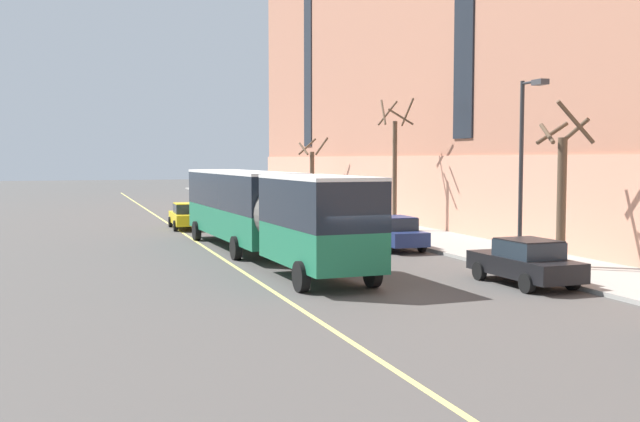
# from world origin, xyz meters

# --- Properties ---
(ground_plane) EXTENTS (260.00, 260.00, 0.00)m
(ground_plane) POSITION_xyz_m (0.00, 0.00, 0.00)
(ground_plane) COLOR #4C4947
(sidewalk) EXTENTS (4.77, 160.00, 0.15)m
(sidewalk) POSITION_xyz_m (9.32, 3.00, 0.07)
(sidewalk) COLOR #9E9B93
(sidewalk) RESTS_ON ground
(city_bus) EXTENTS (3.53, 19.52, 3.65)m
(city_bus) POSITION_xyz_m (-0.77, 8.67, 2.12)
(city_bus) COLOR #1E704C
(city_bus) RESTS_ON ground
(parked_car_navy_0) EXTENTS (1.96, 4.61, 1.56)m
(parked_car_navy_0) POSITION_xyz_m (5.61, 29.35, 0.78)
(parked_car_navy_0) COLOR navy
(parked_car_navy_0) RESTS_ON ground
(parked_car_black_1) EXTENTS (2.05, 4.47, 1.56)m
(parked_car_black_1) POSITION_xyz_m (5.85, -0.87, 0.78)
(parked_car_black_1) COLOR black
(parked_car_black_1) RESTS_ON ground
(parked_car_navy_3) EXTENTS (1.94, 4.52, 1.56)m
(parked_car_navy_3) POSITION_xyz_m (5.71, 9.57, 0.78)
(parked_car_navy_3) COLOR navy
(parked_car_navy_3) RESTS_ON ground
(parked_car_champagne_4) EXTENTS (1.94, 4.76, 1.56)m
(parked_car_champagne_4) POSITION_xyz_m (5.79, 19.74, 0.78)
(parked_car_champagne_4) COLOR #BCAD89
(parked_car_champagne_4) RESTS_ON ground
(taxi_cab) EXTENTS (2.05, 4.66, 1.56)m
(taxi_cab) POSITION_xyz_m (-1.83, 22.95, 0.78)
(taxi_cab) COLOR yellow
(taxi_cab) RESTS_ON ground
(street_tree_mid_block) EXTENTS (1.71, 1.71, 6.22)m
(street_tree_mid_block) POSITION_xyz_m (9.11, 1.65, 3.18)
(street_tree_mid_block) COLOR brown
(street_tree_mid_block) RESTS_ON sidewalk
(street_tree_far_uptown) EXTENTS (1.73, 1.71, 7.49)m
(street_tree_far_uptown) POSITION_xyz_m (9.11, 16.95, 3.97)
(street_tree_far_uptown) COLOR brown
(street_tree_far_uptown) RESTS_ON sidewalk
(street_tree_far_downtown) EXTENTS (2.04, 1.93, 5.69)m
(street_tree_far_downtown) POSITION_xyz_m (9.12, 32.28, 2.98)
(street_tree_far_downtown) COLOR brown
(street_tree_far_downtown) RESTS_ON sidewalk
(street_lamp) EXTENTS (0.36, 1.48, 6.97)m
(street_lamp) POSITION_xyz_m (7.54, 1.78, 4.42)
(street_lamp) COLOR #2D2D30
(street_lamp) RESTS_ON sidewalk
(fire_hydrant) EXTENTS (0.42, 0.24, 0.72)m
(fire_hydrant) POSITION_xyz_m (7.44, 1.89, 0.49)
(fire_hydrant) COLOR red
(fire_hydrant) RESTS_ON sidewalk
(lane_centerline) EXTENTS (0.16, 140.00, 0.01)m
(lane_centerline) POSITION_xyz_m (-2.46, 3.00, 0.00)
(lane_centerline) COLOR #E0D66B
(lane_centerline) RESTS_ON ground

